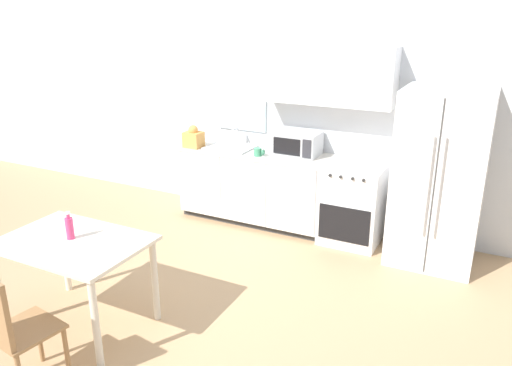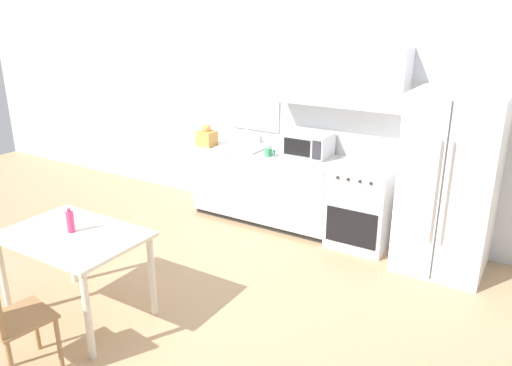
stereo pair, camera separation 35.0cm
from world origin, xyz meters
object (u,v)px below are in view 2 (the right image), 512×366
object	(u,v)px
microwave	(309,144)
coffee_mug	(269,152)
drink_bottle	(70,221)
refrigerator	(450,184)
oven_range	(363,206)
dining_table	(74,246)
dining_chair_near	(3,312)

from	to	relation	value
microwave	coffee_mug	bearing A→B (deg)	-144.77
coffee_mug	drink_bottle	distance (m)	2.44
refrigerator	oven_range	bearing A→B (deg)	175.76
oven_range	coffee_mug	world-z (taller)	coffee_mug
oven_range	dining_table	distance (m)	3.01
dining_table	dining_chair_near	world-z (taller)	dining_chair_near
refrigerator	dining_chair_near	xyz separation A→B (m)	(-2.20, -3.29, -0.35)
microwave	dining_table	size ratio (longest dim) A/B	0.44
refrigerator	coffee_mug	distance (m)	1.98
refrigerator	drink_bottle	size ratio (longest dim) A/B	7.75
oven_range	microwave	xyz separation A→B (m)	(-0.73, 0.11, 0.58)
coffee_mug	dining_table	distance (m)	2.48
dining_table	drink_bottle	xyz separation A→B (m)	(-0.04, 0.02, 0.21)
dining_chair_near	drink_bottle	xyz separation A→B (m)	(-0.24, 0.80, 0.32)
oven_range	microwave	size ratio (longest dim) A/B	1.77
dining_chair_near	drink_bottle	size ratio (longest dim) A/B	4.05
refrigerator	dining_table	bearing A→B (deg)	-133.75
refrigerator	microwave	size ratio (longest dim) A/B	3.52
dining_table	drink_bottle	world-z (taller)	drink_bottle
dining_table	dining_chair_near	distance (m)	0.81
oven_range	dining_table	world-z (taller)	oven_range
oven_range	dining_table	xyz separation A→B (m)	(-1.53, -2.58, 0.21)
microwave	dining_chair_near	xyz separation A→B (m)	(-0.60, -3.46, -0.48)
drink_bottle	microwave	bearing A→B (deg)	72.40
coffee_mug	dining_chair_near	xyz separation A→B (m)	(-0.23, -3.20, -0.40)
coffee_mug	drink_bottle	xyz separation A→B (m)	(-0.47, -2.40, -0.08)
dining_table	coffee_mug	bearing A→B (deg)	79.86
oven_range	refrigerator	size ratio (longest dim) A/B	0.50
oven_range	dining_chair_near	xyz separation A→B (m)	(-1.33, -3.36, 0.09)
coffee_mug	oven_range	bearing A→B (deg)	8.24
microwave	coffee_mug	distance (m)	0.47
refrigerator	drink_bottle	world-z (taller)	refrigerator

